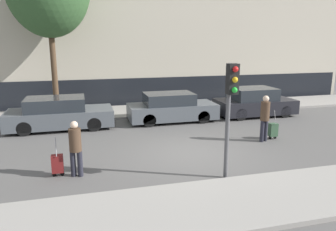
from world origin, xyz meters
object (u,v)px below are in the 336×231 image
Objects in this scene: trolley_right at (273,130)px; traffic_light at (231,98)px; parked_car_2 at (254,103)px; pedestrian_left at (75,146)px; parked_car_1 at (171,108)px; trolley_left at (57,164)px; parked_car_0 at (59,114)px; pedestrian_right at (265,116)px.

traffic_light is at bearing -137.89° from trolley_right.
pedestrian_left is at bearing -147.23° from parked_car_2.
pedestrian_left reaches higher than parked_car_1.
trolley_left is at bearing -132.01° from parked_car_1.
parked_car_0 is at bearing 92.15° from trolley_left.
trolley_left is at bearing -179.94° from pedestrian_left.
traffic_light reaches higher than pedestrian_left.
trolley_left is at bearing -168.72° from trolley_right.
trolley_left is (-9.39, -5.55, -0.30)m from parked_car_2.
parked_car_1 is 4.95m from trolley_right.
traffic_light reaches higher than trolley_left.
parked_car_2 is at bearing 1.12° from parked_car_1.
trolley_left is at bearing -87.85° from parked_car_0.
pedestrian_right is at bearing 45.18° from traffic_light.
traffic_light reaches higher than pedestrian_right.
traffic_light is (-0.32, -6.94, 1.68)m from parked_car_1.
pedestrian_right is at bearing -27.76° from parked_car_0.
pedestrian_right is at bearing 28.45° from pedestrian_left.
trolley_right is 0.36× the size of traffic_light.
parked_car_1 is at bearing 47.99° from trolley_left.
trolley_right is (3.08, -3.87, -0.27)m from parked_car_1.
trolley_right is 4.97m from traffic_light.
parked_car_1 is 4.80m from pedestrian_right.
pedestrian_left is 7.69m from trolley_right.
parked_car_2 is 10.91m from trolley_left.
parked_car_0 is 8.61m from traffic_light.
parked_car_1 is 7.14m from traffic_light.
parked_car_2 is at bearing 55.77° from traffic_light.
pedestrian_right reaches higher than parked_car_0.
pedestrian_left is 7.13m from pedestrian_right.
parked_car_0 is 3.85× the size of trolley_left.
parked_car_0 is at bearing -46.52° from pedestrian_right.
trolley_right is (8.21, -3.87, -0.28)m from parked_car_0.
traffic_light is (4.08, -1.32, 1.40)m from pedestrian_left.
pedestrian_right is at bearing -161.30° from trolley_right.
parked_car_1 is at bearing 67.69° from pedestrian_left.
parked_car_2 is at bearing 70.72° from trolley_right.
trolley_left is 0.65× the size of pedestrian_right.
pedestrian_right is 4.28m from traffic_light.
parked_car_1 is at bearing -76.43° from pedestrian_right.
pedestrian_right is 0.55× the size of traffic_light.
traffic_light reaches higher than parked_car_2.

